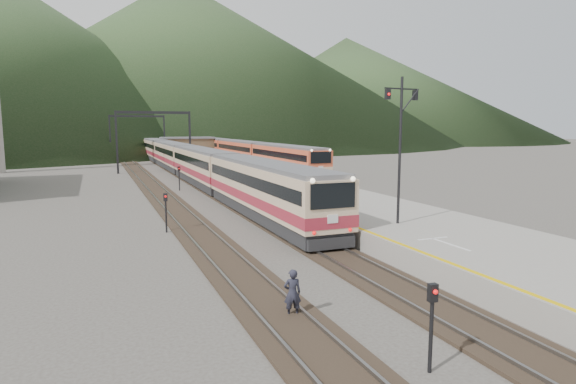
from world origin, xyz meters
name	(u,v)px	position (x,y,z in m)	size (l,w,h in m)	color
ground	(486,337)	(0.00, 0.00, 0.00)	(400.00, 400.00, 0.00)	#47423D
track_main	(200,183)	(0.00, 40.00, 0.07)	(2.60, 200.00, 0.23)	black
track_far	(151,186)	(-5.00, 40.00, 0.07)	(2.60, 200.00, 0.23)	black
track_second	(301,179)	(11.50, 40.00, 0.07)	(2.60, 200.00, 0.23)	black
platform	(257,179)	(5.60, 38.00, 0.50)	(8.00, 100.00, 1.00)	gray
gantry_near	(154,130)	(-2.85, 55.00, 5.59)	(9.55, 0.25, 8.00)	black
gantry_far	(137,129)	(-2.85, 80.00, 5.59)	(9.55, 0.25, 8.00)	black
station_shed	(188,145)	(5.60, 78.00, 2.57)	(9.40, 4.40, 3.10)	brown
hill_b	(179,60)	(30.00, 230.00, 37.50)	(220.00, 220.00, 75.00)	#21401B
hill_c	(345,89)	(110.00, 210.00, 25.00)	(160.00, 160.00, 50.00)	#21401B
main_train	(173,156)	(0.00, 58.03, 1.95)	(2.81, 96.63, 3.44)	#CAAC89
second_train	(241,152)	(11.50, 63.71, 1.95)	(2.82, 57.93, 3.44)	#C95131
signal_mast	(400,136)	(4.35, 10.71, 5.56)	(2.19, 0.40, 7.51)	black
short_signal_a	(432,316)	(-2.80, -1.00, 1.46)	(0.23, 0.17, 2.27)	black
short_signal_b	(179,175)	(-2.90, 35.63, 1.46)	(0.25, 0.20, 2.27)	black
short_signal_c	(166,207)	(-6.60, 17.57, 1.46)	(0.25, 0.20, 2.27)	black
worker	(292,293)	(-4.61, 3.51, 0.78)	(0.57, 0.37, 1.57)	#232330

